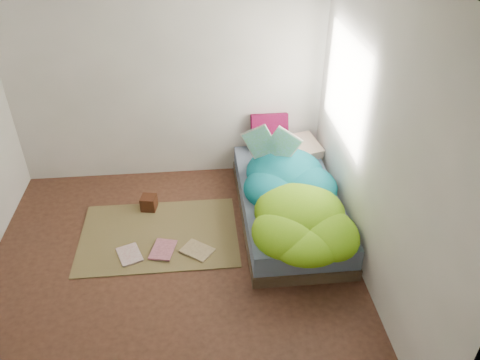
{
  "coord_description": "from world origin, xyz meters",
  "views": [
    {
      "loc": [
        0.32,
        -3.19,
        3.16
      ],
      "look_at": [
        0.71,
        0.75,
        0.49
      ],
      "focal_mm": 35.0,
      "sensor_mm": 36.0,
      "label": 1
    }
  ],
  "objects_px": {
    "bed": "(288,204)",
    "wooden_box": "(149,203)",
    "pillow_magenta": "(270,132)",
    "floor_book_b": "(152,249)",
    "floor_book_a": "(119,258)",
    "open_book": "(271,135)"
  },
  "relations": [
    {
      "from": "wooden_box",
      "to": "floor_book_b",
      "type": "distance_m",
      "value": 0.69
    },
    {
      "from": "bed",
      "to": "floor_book_a",
      "type": "xyz_separation_m",
      "value": [
        -1.74,
        -0.5,
        -0.15
      ]
    },
    {
      "from": "open_book",
      "to": "bed",
      "type": "bearing_deg",
      "value": -46.05
    },
    {
      "from": "pillow_magenta",
      "to": "wooden_box",
      "type": "distance_m",
      "value": 1.62
    },
    {
      "from": "wooden_box",
      "to": "floor_book_b",
      "type": "height_order",
      "value": "wooden_box"
    },
    {
      "from": "bed",
      "to": "wooden_box",
      "type": "height_order",
      "value": "bed"
    },
    {
      "from": "open_book",
      "to": "floor_book_b",
      "type": "relative_size",
      "value": 1.73
    },
    {
      "from": "wooden_box",
      "to": "floor_book_a",
      "type": "relative_size",
      "value": 0.56
    },
    {
      "from": "pillow_magenta",
      "to": "bed",
      "type": "bearing_deg",
      "value": -85.88
    },
    {
      "from": "pillow_magenta",
      "to": "floor_book_b",
      "type": "bearing_deg",
      "value": -136.4
    },
    {
      "from": "bed",
      "to": "floor_book_b",
      "type": "distance_m",
      "value": 1.49
    },
    {
      "from": "open_book",
      "to": "wooden_box",
      "type": "height_order",
      "value": "open_book"
    },
    {
      "from": "pillow_magenta",
      "to": "floor_book_a",
      "type": "bearing_deg",
      "value": -140.3
    },
    {
      "from": "open_book",
      "to": "floor_book_a",
      "type": "bearing_deg",
      "value": -134.48
    },
    {
      "from": "pillow_magenta",
      "to": "floor_book_b",
      "type": "relative_size",
      "value": 1.46
    },
    {
      "from": "floor_book_a",
      "to": "floor_book_b",
      "type": "relative_size",
      "value": 0.95
    },
    {
      "from": "pillow_magenta",
      "to": "open_book",
      "type": "xyz_separation_m",
      "value": [
        -0.08,
        -0.59,
        0.28
      ]
    },
    {
      "from": "open_book",
      "to": "wooden_box",
      "type": "distance_m",
      "value": 1.53
    },
    {
      "from": "open_book",
      "to": "wooden_box",
      "type": "bearing_deg",
      "value": -160.13
    },
    {
      "from": "wooden_box",
      "to": "open_book",
      "type": "bearing_deg",
      "value": 1.73
    },
    {
      "from": "bed",
      "to": "open_book",
      "type": "distance_m",
      "value": 0.76
    },
    {
      "from": "floor_book_a",
      "to": "open_book",
      "type": "bearing_deg",
      "value": 6.59
    }
  ]
}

